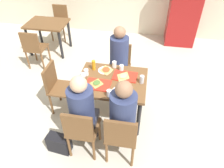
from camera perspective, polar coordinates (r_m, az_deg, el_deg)
ground_plane at (r=3.62m, az=-0.00°, el=-8.13°), size 10.00×10.00×0.02m
main_table at (r=3.19m, az=-0.00°, el=-0.41°), size 1.02×0.82×0.72m
chair_near_left at (r=2.78m, az=-8.30°, el=-12.06°), size 0.40×0.40×0.85m
chair_near_right at (r=2.70m, az=2.42°, el=-13.67°), size 0.40×0.40×0.85m
chair_far_side at (r=3.89m, az=2.09°, el=5.56°), size 0.40×0.40×0.85m
chair_left_end at (r=3.50m, az=-14.58°, el=-0.27°), size 0.40×0.40×0.85m
person_in_red at (r=2.69m, az=-7.93°, el=-6.47°), size 0.32×0.42×1.26m
person_in_brown_jacket at (r=2.60m, az=3.01°, el=-7.95°), size 0.32×0.42×1.26m
person_far_side at (r=3.65m, az=1.84°, el=7.59°), size 0.32×0.42×1.26m
tray_red_near at (r=3.04m, az=-3.80°, el=-0.14°), size 0.37×0.27×0.02m
tray_red_far at (r=3.20m, az=3.55°, el=2.13°), size 0.37×0.28×0.02m
paper_plate_center at (r=3.33m, az=-1.91°, el=3.74°), size 0.22×0.22×0.01m
paper_plate_near_edge at (r=2.93m, az=2.17°, el=-1.93°), size 0.22×0.22×0.01m
pizza_slice_a at (r=3.04m, az=-4.19°, el=0.27°), size 0.16×0.18×0.02m
pizza_slice_b at (r=3.17m, az=3.05°, el=2.16°), size 0.20×0.24×0.02m
pizza_slice_c at (r=3.31m, az=-1.59°, el=3.86°), size 0.22×0.24×0.02m
pizza_slice_d at (r=2.93m, az=2.43°, el=-1.57°), size 0.22×0.21×0.02m
plastic_cup_a at (r=3.38m, az=0.63°, el=5.35°), size 0.07×0.07×0.10m
plastic_cup_b at (r=2.83m, az=-0.75°, el=-2.54°), size 0.07×0.07×0.10m
plastic_cup_c at (r=3.23m, az=-6.99°, el=3.18°), size 0.07×0.07×0.10m
plastic_cup_d at (r=3.30m, az=2.58°, el=4.34°), size 0.07×0.07×0.10m
soda_can at (r=3.07m, az=8.07°, el=1.26°), size 0.07×0.07×0.12m
condiment_bottle at (r=3.32m, az=-4.98°, el=5.11°), size 0.06×0.06×0.16m
foil_bundle at (r=3.17m, az=-7.83°, el=2.36°), size 0.10×0.10×0.10m
handbag at (r=3.16m, az=-14.07°, el=-15.28°), size 0.34×0.20×0.28m
drink_fridge at (r=5.60m, az=19.17°, el=19.40°), size 0.70×0.60×1.90m
background_table at (r=5.24m, az=-17.02°, el=14.36°), size 0.90×0.70×0.72m
background_chair_near at (r=4.71m, az=-20.36°, el=9.37°), size 0.40×0.40×0.85m
background_chair_far at (r=5.88m, az=-13.90°, el=16.54°), size 0.40×0.40×0.85m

